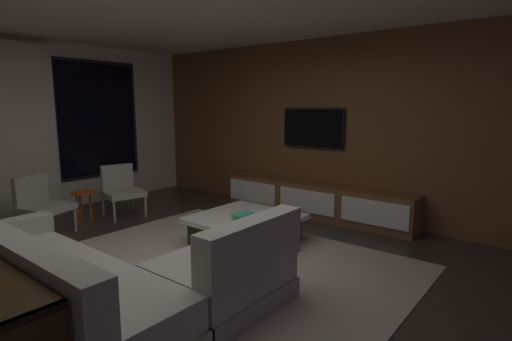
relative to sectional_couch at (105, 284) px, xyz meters
The scene contains 12 objects.
floor 0.90m from the sectional_couch, ahead, with size 9.20×9.20×0.00m, color #332B26.
back_wall_with_window 3.94m from the sectional_couch, 78.08° to the left, with size 6.60×0.30×2.70m.
media_wall 4.05m from the sectional_couch, ahead, with size 0.12×7.80×2.70m.
area_rug 1.23m from the sectional_couch, ahead, with size 3.20×3.80×0.01m, color #ADA391.
sectional_couch is the anchor object (origin of this frame).
coffee_table 2.03m from the sectional_couch, ahead, with size 1.16×1.16×0.36m.
book_stack_on_coffee_table 1.83m from the sectional_couch, ahead, with size 0.27×0.20×0.11m.
accent_chair_near_window 3.18m from the sectional_couch, 54.78° to the left, with size 0.65×0.67×0.78m.
accent_chair_by_curtain 2.69m from the sectional_couch, 76.42° to the left, with size 0.69×0.70×0.78m.
side_stool 2.94m from the sectional_couch, 64.93° to the left, with size 0.32×0.32×0.46m.
media_console 3.62m from the sectional_couch, ahead, with size 0.46×3.10×0.52m.
mounted_tv 3.96m from the sectional_couch, ahead, with size 0.05×1.05×0.61m.
Camera 1 is at (-2.40, -2.89, 1.70)m, focal length 27.74 mm.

